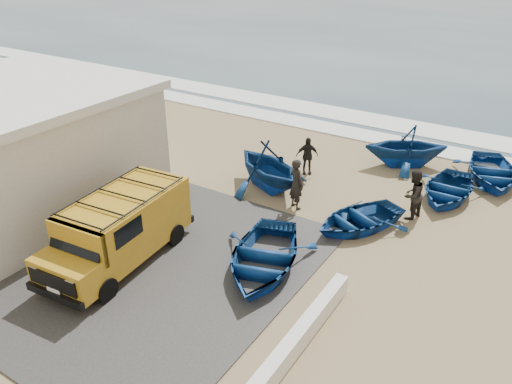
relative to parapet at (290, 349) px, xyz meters
The scene contains 16 objects.
ground 5.84m from the parapet, 149.04° to the left, with size 160.00×160.00×0.00m, color #927A54.
slab 7.08m from the parapet, behind, with size 12.00×10.00×0.05m, color #3D3B38.
ocean 59.21m from the parapet, 94.84° to the left, with size 180.00×88.00×0.01m, color #385166.
surf_line 15.81m from the parapet, 108.43° to the left, with size 180.00×1.60×0.06m, color white.
surf_wash 18.20m from the parapet, 105.95° to the left, with size 180.00×2.20×0.04m, color white.
parapet is the anchor object (origin of this frame).
van 6.44m from the parapet, behind, with size 2.42×5.22×2.17m.
boat_near_left 3.62m from the parapet, 132.22° to the left, with size 2.95×4.13×0.86m, color navy.
boat_near_right 6.54m from the parapet, 98.11° to the left, with size 2.46×3.44×0.71m, color navy.
boat_mid_left 9.05m from the parapet, 124.64° to the left, with size 3.19×3.69×1.95m, color navy.
boat_mid_right 10.44m from the parapet, 83.95° to the left, with size 2.55×3.57×0.74m, color navy.
boat_far_left 12.56m from the parapet, 95.66° to the left, with size 3.03×3.51×1.85m, color navy.
boat_far_right 13.09m from the parapet, 80.08° to the left, with size 2.80×3.92×0.81m, color navy.
fisherman_front 7.46m from the parapet, 117.48° to the left, with size 0.70×0.46×1.93m, color black.
fisherman_middle 8.17m from the parapet, 87.47° to the left, with size 0.89×0.69×1.82m, color black.
fisherman_back 10.49m from the parapet, 115.26° to the left, with size 0.94×0.39×1.61m, color black.
Camera 1 is at (9.04, -10.84, 8.98)m, focal length 35.00 mm.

